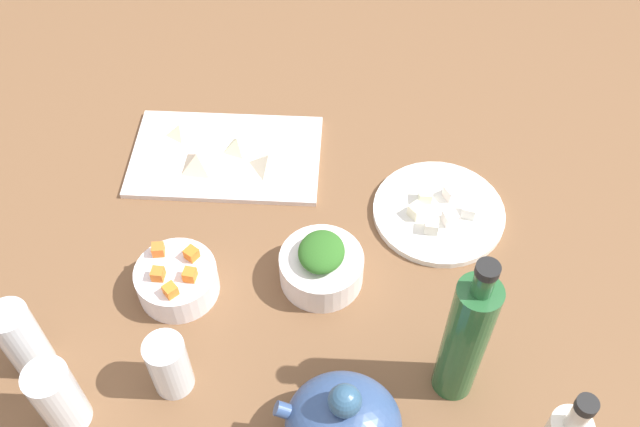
{
  "coord_description": "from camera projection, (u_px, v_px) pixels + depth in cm",
  "views": [
    {
      "loc": [
        -9.06,
        70.98,
        97.26
      ],
      "look_at": [
        0.0,
        0.0,
        8.0
      ],
      "focal_mm": 40.22,
      "sensor_mm": 36.0,
      "label": 1
    }
  ],
  "objects": [
    {
      "name": "cutting_board",
      "position": [
        226.0,
        156.0,
        1.28
      ],
      "size": [
        35.04,
        23.29,
        1.0
      ],
      "primitive_type": "cube",
      "rotation": [
        0.0,
        0.0,
        0.07
      ],
      "color": "silver",
      "rests_on": "tabletop"
    },
    {
      "name": "carrot_cube_4",
      "position": [
        170.0,
        290.0,
        1.04
      ],
      "size": [
        2.54,
        2.54,
        1.8
      ],
      "primitive_type": "cube",
      "rotation": [
        0.0,
        0.0,
        2.41
      ],
      "color": "orange",
      "rests_on": "bowl_carrots"
    },
    {
      "name": "carrot_cube_3",
      "position": [
        190.0,
        275.0,
        1.06
      ],
      "size": [
        1.93,
        1.93,
        1.8
      ],
      "primitive_type": "cube",
      "rotation": [
        0.0,
        0.0,
        3.06
      ],
      "color": "orange",
      "rests_on": "bowl_carrots"
    },
    {
      "name": "tofu_cube_1",
      "position": [
        452.0,
        193.0,
        1.21
      ],
      "size": [
        3.08,
        3.08,
        2.2
      ],
      "primitive_type": "cube",
      "rotation": [
        0.0,
        0.0,
        0.64
      ],
      "color": "white",
      "rests_on": "plate_tofu"
    },
    {
      "name": "bowl_carrots",
      "position": [
        177.0,
        280.0,
        1.09
      ],
      "size": [
        12.47,
        12.47,
        5.15
      ],
      "primitive_type": "cylinder",
      "color": "white",
      "rests_on": "tabletop"
    },
    {
      "name": "dumpling_0",
      "position": [
        269.0,
        161.0,
        1.25
      ],
      "size": [
        6.07,
        5.88,
        2.66
      ],
      "primitive_type": "pyramid",
      "rotation": [
        0.0,
        0.0,
        3.01
      ],
      "color": "beige",
      "rests_on": "cutting_board"
    },
    {
      "name": "drinking_glass_0",
      "position": [
        169.0,
        365.0,
        0.98
      ],
      "size": [
        5.65,
        5.65,
        10.4
      ],
      "primitive_type": "cylinder",
      "color": "white",
      "rests_on": "tabletop"
    },
    {
      "name": "tofu_cube_4",
      "position": [
        469.0,
        210.0,
        1.18
      ],
      "size": [
        2.55,
        2.55,
        2.2
      ],
      "primitive_type": "cube",
      "rotation": [
        0.0,
        0.0,
        2.97
      ],
      "color": "white",
      "rests_on": "plate_tofu"
    },
    {
      "name": "tofu_cube_5",
      "position": [
        431.0,
        226.0,
        1.16
      ],
      "size": [
        2.24,
        2.24,
        2.2
      ],
      "primitive_type": "cube",
      "rotation": [
        0.0,
        0.0,
        3.12
      ],
      "color": "silver",
      "rests_on": "plate_tofu"
    },
    {
      "name": "bowl_greens",
      "position": [
        321.0,
        268.0,
        1.11
      ],
      "size": [
        13.0,
        13.0,
        5.43
      ],
      "primitive_type": "cylinder",
      "color": "white",
      "rests_on": "tabletop"
    },
    {
      "name": "bottle_1",
      "position": [
        465.0,
        339.0,
        0.92
      ],
      "size": [
        5.74,
        5.74,
        28.85
      ],
      "color": "#265D30",
      "rests_on": "tabletop"
    },
    {
      "name": "carrot_cube_2",
      "position": [
        158.0,
        274.0,
        1.06
      ],
      "size": [
        1.82,
        1.82,
        1.8
      ],
      "primitive_type": "cube",
      "rotation": [
        0.0,
        0.0,
        0.01
      ],
      "color": "orange",
      "rests_on": "bowl_carrots"
    },
    {
      "name": "teapot",
      "position": [
        343.0,
        423.0,
        0.92
      ],
      "size": [
        16.71,
        13.95,
        14.41
      ],
      "color": "#334D7D",
      "rests_on": "tabletop"
    },
    {
      "name": "drinking_glass_2",
      "position": [
        22.0,
        339.0,
        0.98
      ],
      "size": [
        5.64,
        5.64,
        13.26
      ],
      "primitive_type": "cylinder",
      "color": "white",
      "rests_on": "tabletop"
    },
    {
      "name": "plate_tofu",
      "position": [
        439.0,
        212.0,
        1.2
      ],
      "size": [
        22.09,
        22.09,
        1.2
      ],
      "primitive_type": "cylinder",
      "color": "white",
      "rests_on": "tabletop"
    },
    {
      "name": "drinking_glass_1",
      "position": [
        58.0,
        398.0,
        0.93
      ],
      "size": [
        5.97,
        5.97,
        12.56
      ],
      "primitive_type": "cylinder",
      "color": "white",
      "rests_on": "tabletop"
    },
    {
      "name": "dumpling_1",
      "position": [
        180.0,
        130.0,
        1.3
      ],
      "size": [
        5.04,
        4.81,
        2.08
      ],
      "primitive_type": "pyramid",
      "rotation": [
        0.0,
        0.0,
        0.31
      ],
      "color": "beige",
      "rests_on": "cutting_board"
    },
    {
      "name": "carrot_cube_1",
      "position": [
        158.0,
        250.0,
        1.09
      ],
      "size": [
        2.15,
        2.15,
        1.8
      ],
      "primitive_type": "cube",
      "rotation": [
        0.0,
        0.0,
        1.79
      ],
      "color": "orange",
      "rests_on": "bowl_carrots"
    },
    {
      "name": "dumpling_2",
      "position": [
        197.0,
        160.0,
        1.25
      ],
      "size": [
        7.34,
        7.34,
        3.11
      ],
      "primitive_type": "pyramid",
      "rotation": [
        0.0,
        0.0,
        5.5
      ],
      "color": "beige",
      "rests_on": "cutting_board"
    },
    {
      "name": "tofu_cube_3",
      "position": [
        450.0,
        218.0,
        1.17
      ],
      "size": [
        2.94,
        2.94,
        2.2
      ],
      "primitive_type": "cube",
      "rotation": [
        0.0,
        0.0,
        2.03
      ],
      "color": "white",
      "rests_on": "plate_tofu"
    },
    {
      "name": "tofu_cube_0",
      "position": [
        416.0,
        211.0,
        1.18
      ],
      "size": [
        3.11,
        3.11,
        2.2
      ],
      "primitive_type": "cube",
      "rotation": [
        0.0,
        0.0,
        0.79
      ],
      "color": "#F3EDCC",
      "rests_on": "plate_tofu"
    },
    {
      "name": "chopped_greens_mound",
      "position": [
        321.0,
        252.0,
        1.07
      ],
      "size": [
        7.26,
        8.17,
        3.23
      ],
      "primitive_type": "ellipsoid",
      "rotation": [
        0.0,
        0.0,
        1.54
      ],
      "color": "#2D6421",
      "rests_on": "bowl_greens"
    },
    {
      "name": "tabletop",
      "position": [
        320.0,
        238.0,
        1.19
      ],
      "size": [
        190.0,
        190.0,
        3.0
      ],
      "primitive_type": "cube",
      "color": "brown",
      "rests_on": "ground"
    },
    {
      "name": "tofu_cube_2",
      "position": [
        425.0,
        196.0,
        1.2
      ],
      "size": [
        2.32,
        2.32,
        2.2
      ],
      "primitive_type": "cube",
      "rotation": [
        0.0,
        0.0,
        1.63
      ],
      "color": "white",
      "rests_on": "plate_tofu"
    },
    {
      "name": "dumpling_3",
      "position": [
        237.0,
        144.0,
        1.28
      ],
      "size": [
        5.46,
        5.37,
        2.64
      ],
      "primitive_type": "pyramid",
      "rotation": [
        0.0,
        0.0,
        3.65
      ],
      "color": "beige",
      "rests_on": "cutting_board"
    },
    {
      "name": "carrot_cube_0",
      "position": [
        191.0,
        254.0,
        1.08
      ],
      "size": [
        2.46,
        2.46,
        1.8
      ],
      "primitive_type": "cube",
      "rotation": [
        0.0,
        0.0,
        2.62
      ],
      "color": "orange",
      "rests_on": "bowl_carrots"
    }
  ]
}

